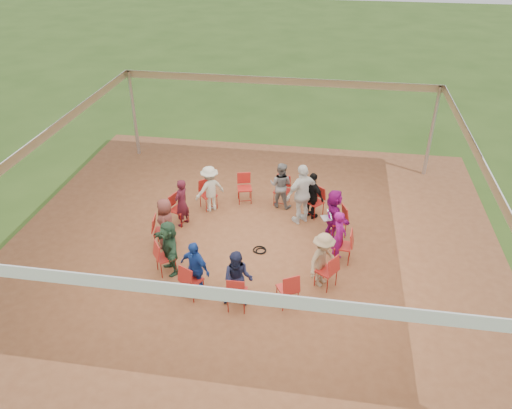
# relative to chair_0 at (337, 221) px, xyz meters

# --- Properties ---
(ground) EXTENTS (80.00, 80.00, 0.00)m
(ground) POSITION_rel_chair_0_xyz_m (-2.17, -0.88, -0.45)
(ground) COLOR #2E4A17
(ground) RESTS_ON ground
(dirt_patch) EXTENTS (13.00, 13.00, 0.00)m
(dirt_patch) POSITION_rel_chair_0_xyz_m (-2.17, -0.88, -0.44)
(dirt_patch) COLOR brown
(dirt_patch) RESTS_ON ground
(tent) EXTENTS (10.33, 10.33, 3.00)m
(tent) POSITION_rel_chair_0_xyz_m (-2.17, -0.88, 1.92)
(tent) COLOR #B2B2B7
(tent) RESTS_ON ground
(chair_0) EXTENTS (0.57, 0.55, 0.90)m
(chair_0) POSITION_rel_chair_0_xyz_m (0.00, 0.00, 0.00)
(chair_0) COLOR #AF221C
(chair_0) RESTS_ON ground
(chair_1) EXTENTS (0.60, 0.61, 0.90)m
(chair_1) POSITION_rel_chair_0_xyz_m (-0.66, 0.91, 0.00)
(chair_1) COLOR #AF221C
(chair_1) RESTS_ON ground
(chair_2) EXTENTS (0.51, 0.52, 0.90)m
(chair_2) POSITION_rel_chair_0_xyz_m (-1.67, 1.41, 0.00)
(chair_2) COLOR #AF221C
(chair_2) RESTS_ON ground
(chair_3) EXTENTS (0.52, 0.53, 0.90)m
(chair_3) POSITION_rel_chair_0_xyz_m (-2.79, 1.38, 0.00)
(chair_3) COLOR #AF221C
(chair_3) RESTS_ON ground
(chair_4) EXTENTS (0.61, 0.61, 0.90)m
(chair_4) POSITION_rel_chair_0_xyz_m (-3.77, 0.84, 0.00)
(chair_4) COLOR #AF221C
(chair_4) RESTS_ON ground
(chair_5) EXTENTS (0.55, 0.54, 0.90)m
(chair_5) POSITION_rel_chair_0_xyz_m (-4.39, -0.10, 0.00)
(chair_5) COLOR #AF221C
(chair_5) RESTS_ON ground
(chair_6) EXTENTS (0.50, 0.48, 0.90)m
(chair_6) POSITION_rel_chair_0_xyz_m (-4.50, -1.22, 0.00)
(chair_6) COLOR #AF221C
(chair_6) RESTS_ON ground
(chair_7) EXTENTS (0.60, 0.60, 0.90)m
(chair_7) POSITION_rel_chair_0_xyz_m (-4.07, -2.26, 0.00)
(chair_7) COLOR #AF221C
(chair_7) RESTS_ON ground
(chair_8) EXTENTS (0.57, 0.58, 0.90)m
(chair_8) POSITION_rel_chair_0_xyz_m (-3.22, -2.99, 0.00)
(chair_8) COLOR #AF221C
(chair_8) RESTS_ON ground
(chair_9) EXTENTS (0.43, 0.45, 0.90)m
(chair_9) POSITION_rel_chair_0_xyz_m (-2.12, -3.23, 0.00)
(chair_9) COLOR #AF221C
(chair_9) RESTS_ON ground
(chair_10) EXTENTS (0.58, 0.59, 0.90)m
(chair_10) POSITION_rel_chair_0_xyz_m (-1.04, -2.93, 0.00)
(chair_10) COLOR #AF221C
(chair_10) RESTS_ON ground
(chair_11) EXTENTS (0.60, 0.59, 0.90)m
(chair_11) POSITION_rel_chair_0_xyz_m (-0.21, -2.17, 0.00)
(chair_11) COLOR #AF221C
(chair_11) RESTS_ON ground
(chair_12) EXTENTS (0.48, 0.46, 0.90)m
(chair_12) POSITION_rel_chair_0_xyz_m (0.16, -1.11, 0.00)
(chair_12) COLOR #AF221C
(chair_12) RESTS_ON ground
(person_seated_0) EXTENTS (0.94, 1.40, 1.41)m
(person_seated_0) POSITION_rel_chair_0_xyz_m (-0.11, -0.05, 0.26)
(person_seated_0) COLOR #7D0D65
(person_seated_0) RESTS_ON ground
(person_seated_1) EXTENTS (0.90, 0.86, 1.41)m
(person_seated_1) POSITION_rel_chair_0_xyz_m (-0.74, 0.82, 0.26)
(person_seated_1) COLOR black
(person_seated_1) RESTS_ON ground
(person_seated_2) EXTENTS (0.75, 0.53, 1.41)m
(person_seated_2) POSITION_rel_chair_0_xyz_m (-1.69, 1.29, 0.26)
(person_seated_2) COLOR slate
(person_seated_2) RESTS_ON ground
(person_seated_3) EXTENTS (0.97, 0.95, 1.41)m
(person_seated_3) POSITION_rel_chair_0_xyz_m (-3.69, 0.75, 0.26)
(person_seated_3) COLOR #BBB8A3
(person_seated_3) RESTS_ON ground
(person_seated_4) EXTENTS (0.49, 0.60, 1.41)m
(person_seated_4) POSITION_rel_chair_0_xyz_m (-4.27, -0.14, 0.26)
(person_seated_4) COLOR #45121E
(person_seated_4) RESTS_ON ground
(person_seated_5) EXTENTS (0.48, 0.74, 1.41)m
(person_seated_5) POSITION_rel_chair_0_xyz_m (-4.38, -1.20, 0.26)
(person_seated_5) COLOR brown
(person_seated_5) RESTS_ON ground
(person_seated_6) EXTENTS (1.16, 1.35, 1.41)m
(person_seated_6) POSITION_rel_chair_0_xyz_m (-3.98, -2.19, 0.26)
(person_seated_6) COLOR #26472F
(person_seated_6) RESTS_ON ground
(person_seated_7) EXTENTS (0.93, 0.75, 1.41)m
(person_seated_7) POSITION_rel_chair_0_xyz_m (-3.16, -2.88, 0.26)
(person_seated_7) COLOR #1A3C95
(person_seated_7) RESTS_ON ground
(person_seated_8) EXTENTS (0.69, 0.41, 1.41)m
(person_seated_8) POSITION_rel_chair_0_xyz_m (-2.12, -3.11, 0.26)
(person_seated_8) COLOR #1D2241
(person_seated_8) RESTS_ON ground
(person_seated_9) EXTENTS (0.88, 1.01, 1.41)m
(person_seated_9) POSITION_rel_chair_0_xyz_m (-0.31, -2.10, 0.26)
(person_seated_9) COLOR #9B7F5D
(person_seated_9) RESTS_ON ground
(person_seated_10) EXTENTS (0.39, 0.54, 1.41)m
(person_seated_10) POSITION_rel_chair_0_xyz_m (0.04, -1.10, 0.26)
(person_seated_10) COLOR #7D0D65
(person_seated_10) RESTS_ON ground
(standing_person) EXTENTS (1.15, 1.08, 1.78)m
(standing_person) POSITION_rel_chair_0_xyz_m (-1.00, 0.54, 0.45)
(standing_person) COLOR silver
(standing_person) RESTS_ON ground
(cable_coil) EXTENTS (0.41, 0.41, 0.03)m
(cable_coil) POSITION_rel_chair_0_xyz_m (-1.94, -1.05, -0.43)
(cable_coil) COLOR black
(cable_coil) RESTS_ON ground
(laptop) EXTENTS (0.34, 0.37, 0.21)m
(laptop) POSITION_rel_chair_0_xyz_m (-0.26, -0.11, 0.21)
(laptop) COLOR #B7B7BC
(laptop) RESTS_ON ground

